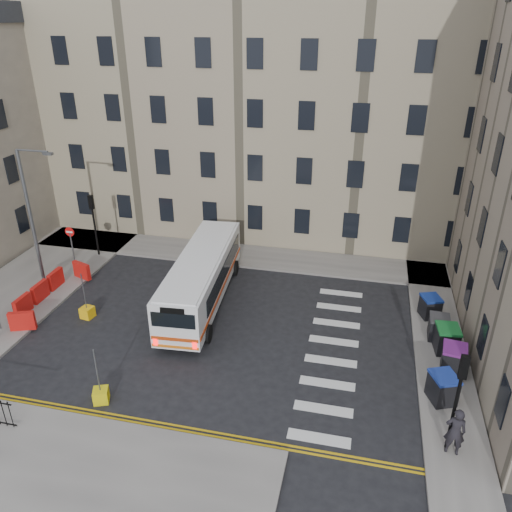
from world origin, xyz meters
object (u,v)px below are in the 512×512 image
at_px(bus, 202,276).
at_px(pedestrian, 455,431).
at_px(bollard_chevron, 101,395).
at_px(wheelie_bin_a, 443,388).
at_px(wheelie_bin_d, 438,327).
at_px(wheelie_bin_e, 430,306).
at_px(wheelie_bin_c, 447,339).
at_px(wheelie_bin_b, 453,360).
at_px(streetlamp, 31,218).
at_px(bollard_yellow, 87,312).

distance_m(bus, pedestrian, 14.69).
bearing_deg(bollard_chevron, wheelie_bin_a, 12.69).
height_order(bus, wheelie_bin_d, bus).
height_order(wheelie_bin_e, pedestrian, pedestrian).
xyz_separation_m(wheelie_bin_c, wheelie_bin_d, (-0.26, 1.00, -0.05)).
bearing_deg(wheelie_bin_b, streetlamp, -179.49).
bearing_deg(wheelie_bin_c, bollard_chevron, -160.23).
xyz_separation_m(bus, wheelie_bin_b, (12.72, -3.43, -0.82)).
relative_size(bus, wheelie_bin_c, 8.11).
bearing_deg(bus, wheelie_bin_a, -28.58).
relative_size(bus, wheelie_bin_b, 8.10).
distance_m(bus, wheelie_bin_d, 12.40).
bearing_deg(wheelie_bin_d, wheelie_bin_a, -91.05).
bearing_deg(bus, pedestrian, -38.36).
relative_size(wheelie_bin_e, bollard_chevron, 2.14).
bearing_deg(wheelie_bin_e, bollard_yellow, 173.14).
distance_m(bollard_yellow, bollard_chevron, 6.85).
bearing_deg(wheelie_bin_e, pedestrian, -109.12).
xyz_separation_m(bus, wheelie_bin_e, (12.11, 1.08, -0.89)).
bearing_deg(bollard_yellow, bollard_chevron, -55.51).
height_order(wheelie_bin_c, wheelie_bin_e, wheelie_bin_c).
bearing_deg(wheelie_bin_b, wheelie_bin_a, -99.75).
bearing_deg(bus, wheelie_bin_b, -19.47).
distance_m(streetlamp, wheelie_bin_c, 22.49).
xyz_separation_m(streetlamp, bollard_yellow, (4.12, -2.35, -4.04)).
distance_m(wheelie_bin_c, pedestrian, 6.34).
bearing_deg(wheelie_bin_d, wheelie_bin_e, 99.05).
height_order(bus, wheelie_bin_a, bus).
bearing_deg(wheelie_bin_e, bollard_chevron, -164.48).
xyz_separation_m(wheelie_bin_b, wheelie_bin_c, (-0.12, 1.54, 0.00)).
bearing_deg(wheelie_bin_d, wheelie_bin_c, -73.17).
height_order(wheelie_bin_b, wheelie_bin_e, wheelie_bin_b).
xyz_separation_m(bus, wheelie_bin_c, (12.60, -1.89, -0.81)).
xyz_separation_m(wheelie_bin_d, wheelie_bin_e, (-0.23, 1.96, -0.02)).
distance_m(wheelie_bin_a, wheelie_bin_b, 2.10).
bearing_deg(streetlamp, wheelie_bin_d, -0.99).
height_order(bus, wheelie_bin_c, bus).
height_order(streetlamp, wheelie_bin_c, streetlamp).
relative_size(wheelie_bin_b, bollard_chevron, 2.15).
relative_size(wheelie_bin_a, wheelie_bin_e, 1.09).
relative_size(wheelie_bin_a, bollard_yellow, 2.34).
relative_size(wheelie_bin_c, bollard_yellow, 2.15).
bearing_deg(wheelie_bin_c, bollard_yellow, 177.81).
height_order(streetlamp, wheelie_bin_e, streetlamp).
height_order(wheelie_bin_c, wheelie_bin_d, wheelie_bin_c).
distance_m(wheelie_bin_c, wheelie_bin_d, 1.04).
distance_m(wheelie_bin_c, bollard_chevron, 15.65).
xyz_separation_m(wheelie_bin_a, bollard_chevron, (-13.65, -3.07, -0.47)).
height_order(pedestrian, bollard_chevron, pedestrian).
bearing_deg(wheelie_bin_c, streetlamp, 171.16).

